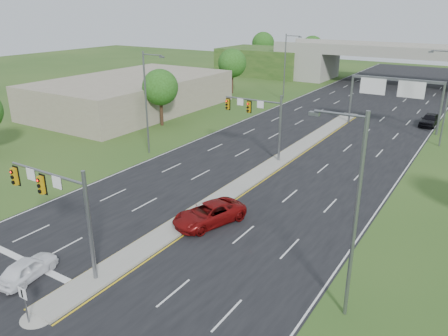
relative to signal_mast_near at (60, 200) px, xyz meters
The scene contains 22 objects.
ground 5.24m from the signal_mast_near, ahead, with size 240.00×240.00×0.00m, color #284B1B.
road 35.46m from the signal_mast_near, 86.31° to the left, with size 24.00×160.00×0.02m, color black.
median 23.64m from the signal_mast_near, 84.40° to the left, with size 2.00×54.00×0.16m, color gray.
median_nose 6.48m from the signal_mast_near, 60.04° to the right, with size 2.00×2.00×0.16m, color gray.
lane_markings 29.41m from the signal_mast_near, 86.72° to the left, with size 23.72×160.00×0.01m.
signal_mast_near is the anchor object (origin of this frame).
signal_mast_far 25.00m from the signal_mast_near, 90.00° to the left, with size 6.62×0.60×7.00m.
keep_right_sign 5.94m from the signal_mast_near, 63.06° to the right, with size 0.60×0.13×2.20m.
sign_gantry 45.88m from the signal_mast_near, 78.75° to the left, with size 11.58×0.44×6.67m.
overpass 80.11m from the signal_mast_near, 88.38° to the left, with size 80.00×14.00×8.10m.
lightpole_l_mid 22.95m from the signal_mast_near, 118.79° to the left, with size 2.85×0.25×11.00m.
lightpole_l_far 56.19m from the signal_mast_near, 101.33° to the left, with size 2.85×0.25×11.00m.
lightpole_r_near 16.42m from the signal_mast_near, 18.06° to the left, with size 2.85×0.25×11.00m.
lightpole_r_far 43.01m from the signal_mast_near, 68.78° to the left, with size 2.85×0.25×11.00m.
tree_l_near 34.92m from the signal_mast_near, 120.53° to the left, with size 4.80×4.80×7.60m.
tree_l_mid 59.21m from the signal_mast_near, 111.54° to the left, with size 5.20×5.20×8.12m.
tree_back_a 100.64m from the signal_mast_near, 110.80° to the left, with size 6.00×6.00×8.85m.
tree_back_b 96.56m from the signal_mast_near, 103.01° to the left, with size 5.60×5.60×8.32m.
commercial_building 44.77m from the signal_mast_near, 128.34° to the left, with size 18.00×30.00×5.00m, color gray.
car_white 4.67m from the signal_mast_near, 124.53° to the right, with size 1.57×3.91×1.33m, color white.
car_far_a 11.15m from the signal_mast_near, 67.94° to the left, with size 2.63×5.71×1.59m, color maroon.
car_far_c 51.22m from the signal_mast_near, 74.95° to the left, with size 2.00×4.97×1.69m, color black.
Camera 1 is at (18.27, -14.55, 15.39)m, focal length 35.00 mm.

